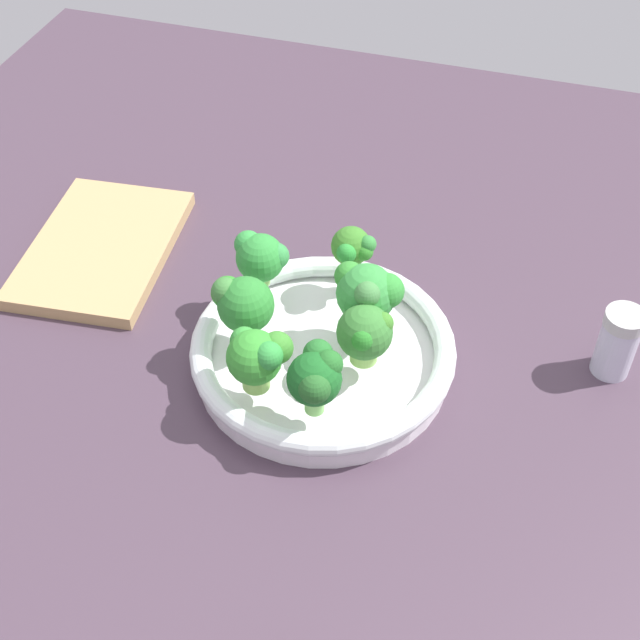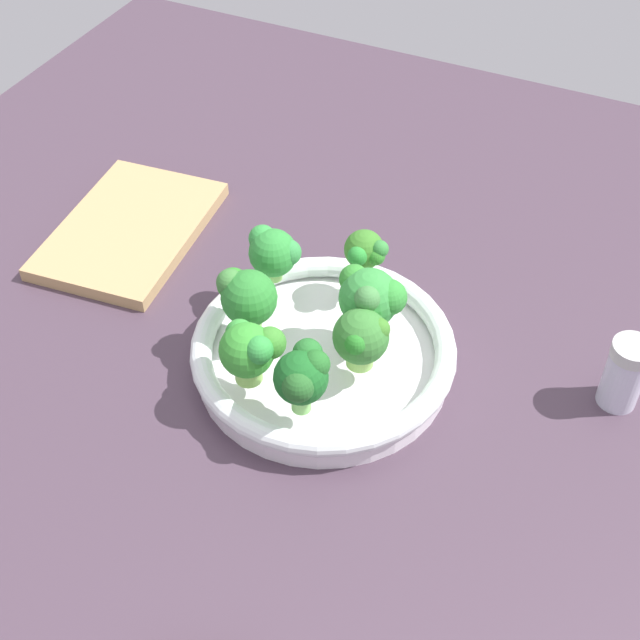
% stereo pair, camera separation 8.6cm
% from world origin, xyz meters
% --- Properties ---
extents(ground_plane, '(1.30, 1.30, 0.03)m').
position_xyz_m(ground_plane, '(0.00, 0.00, -0.01)').
color(ground_plane, '#473544').
extents(bowl, '(0.27, 0.27, 0.04)m').
position_xyz_m(bowl, '(-0.00, 0.00, 0.02)').
color(bowl, white).
rests_on(bowl, ground_plane).
extents(broccoli_floret_0, '(0.05, 0.05, 0.06)m').
position_xyz_m(broccoli_floret_0, '(-0.01, -0.05, 0.08)').
color(broccoli_floret_0, '#92CC5C').
rests_on(broccoli_floret_0, bowl).
extents(broccoli_floret_1, '(0.06, 0.07, 0.08)m').
position_xyz_m(broccoli_floret_1, '(0.03, -0.04, 0.09)').
color(broccoli_floret_1, '#8EC161').
rests_on(broccoli_floret_1, bowl).
extents(broccoli_floret_2, '(0.06, 0.05, 0.07)m').
position_xyz_m(broccoli_floret_2, '(-0.09, -0.02, 0.08)').
color(broccoli_floret_2, '#84D067').
rests_on(broccoli_floret_2, bowl).
extents(broccoli_floret_3, '(0.05, 0.06, 0.06)m').
position_xyz_m(broccoli_floret_3, '(-0.07, 0.04, 0.08)').
color(broccoli_floret_3, '#93C55D').
rests_on(broccoli_floret_3, bowl).
extents(broccoli_floret_4, '(0.06, 0.07, 0.07)m').
position_xyz_m(broccoli_floret_4, '(-0.01, 0.08, 0.08)').
color(broccoli_floret_4, '#96DB6D').
rests_on(broccoli_floret_4, bowl).
extents(broccoli_floret_5, '(0.05, 0.06, 0.06)m').
position_xyz_m(broccoli_floret_5, '(0.06, 0.09, 0.08)').
color(broccoli_floret_5, '#8DCC64').
rests_on(broccoli_floret_5, bowl).
extents(broccoli_floret_6, '(0.05, 0.04, 0.06)m').
position_xyz_m(broccoli_floret_6, '(0.10, -0.01, 0.08)').
color(broccoli_floret_6, '#8FD763').
rests_on(broccoli_floret_6, bowl).
extents(cutting_board, '(0.24, 0.18, 0.02)m').
position_xyz_m(cutting_board, '(0.10, 0.30, 0.01)').
color(cutting_board, tan).
rests_on(cutting_board, ground_plane).
extents(pepper_shaker, '(0.04, 0.04, 0.08)m').
position_xyz_m(pepper_shaker, '(0.08, -0.28, 0.04)').
color(pepper_shaker, silver).
rests_on(pepper_shaker, ground_plane).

